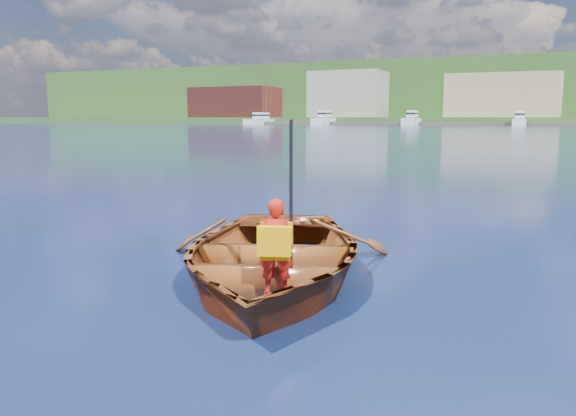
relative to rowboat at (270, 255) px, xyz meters
The scene contains 8 objects.
ground 1.07m from the rowboat, 47.71° to the left, with size 600.00×600.00×0.00m.
rowboat is the anchor object (origin of this frame).
child_paddler 0.97m from the rowboat, 61.69° to the right, with size 0.43×0.43×1.80m.
shoreline 237.58m from the rowboat, 89.83° to the left, with size 400.00×140.00×22.00m.
dock 148.90m from the rowboat, 87.57° to the left, with size 160.00×12.01×0.80m.
waterfront_buildings 166.08m from the rowboat, 92.43° to the left, with size 202.00×16.00×14.00m.
marina_yachts 144.24m from the rowboat, 92.58° to the left, with size 144.09×13.62×4.19m.
hillside_trees 232.51m from the rowboat, 90.81° to the left, with size 295.26×81.31×23.04m.
Camera 1 is at (2.04, -6.68, 1.92)m, focal length 35.00 mm.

